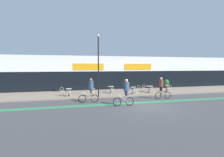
# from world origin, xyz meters

# --- Properties ---
(ground_plane) EXTENTS (120.00, 120.00, 0.00)m
(ground_plane) POSITION_xyz_m (0.00, 0.00, 0.00)
(ground_plane) COLOR #424244
(sidewalk_slab) EXTENTS (40.00, 5.50, 0.12)m
(sidewalk_slab) POSITION_xyz_m (0.00, 7.25, 0.06)
(sidewalk_slab) COLOR gray
(sidewalk_slab) RESTS_ON ground
(storefront_facade) EXTENTS (40.00, 4.06, 4.52)m
(storefront_facade) POSITION_xyz_m (0.00, 11.96, 2.26)
(storefront_facade) COLOR silver
(storefront_facade) RESTS_ON ground
(bike_lane_stripe) EXTENTS (36.00, 0.70, 0.01)m
(bike_lane_stripe) POSITION_xyz_m (0.00, 1.50, 0.00)
(bike_lane_stripe) COLOR #2D844C
(bike_lane_stripe) RESTS_ON ground
(bistro_table_0) EXTENTS (0.66, 0.66, 0.74)m
(bistro_table_0) POSITION_xyz_m (-5.91, 6.07, 0.64)
(bistro_table_0) COLOR black
(bistro_table_0) RESTS_ON sidewalk_slab
(bistro_table_1) EXTENTS (0.67, 0.67, 0.76)m
(bistro_table_1) POSITION_xyz_m (-3.60, 5.43, 0.66)
(bistro_table_1) COLOR black
(bistro_table_1) RESTS_ON sidewalk_slab
(bistro_table_2) EXTENTS (0.69, 0.69, 0.75)m
(bistro_table_2) POSITION_xyz_m (-1.23, 6.94, 0.66)
(bistro_table_2) COLOR black
(bistro_table_2) RESTS_ON sidewalk_slab
(bistro_table_3) EXTENTS (0.62, 0.62, 0.73)m
(bistro_table_3) POSITION_xyz_m (1.01, 5.76, 0.64)
(bistro_table_3) COLOR black
(bistro_table_3) RESTS_ON sidewalk_slab
(bistro_table_4) EXTENTS (0.79, 0.79, 0.72)m
(bistro_table_4) POSITION_xyz_m (3.27, 6.31, 0.64)
(bistro_table_4) COLOR black
(bistro_table_4) RESTS_ON sidewalk_slab
(bistro_table_5) EXTENTS (0.66, 0.66, 0.76)m
(bistro_table_5) POSITION_xyz_m (5.62, 6.30, 0.66)
(bistro_table_5) COLOR black
(bistro_table_5) RESTS_ON sidewalk_slab
(cafe_chair_0_near) EXTENTS (0.42, 0.58, 0.90)m
(cafe_chair_0_near) POSITION_xyz_m (-5.92, 5.44, 0.64)
(cafe_chair_0_near) COLOR beige
(cafe_chair_0_near) RESTS_ON sidewalk_slab
(cafe_chair_0_side) EXTENTS (0.58, 0.42, 0.90)m
(cafe_chair_0_side) POSITION_xyz_m (-6.54, 6.07, 0.64)
(cafe_chair_0_side) COLOR beige
(cafe_chair_0_side) RESTS_ON sidewalk_slab
(cafe_chair_1_near) EXTENTS (0.42, 0.59, 0.90)m
(cafe_chair_1_near) POSITION_xyz_m (-3.60, 4.81, 0.64)
(cafe_chair_1_near) COLOR beige
(cafe_chair_1_near) RESTS_ON sidewalk_slab
(cafe_chair_2_near) EXTENTS (0.45, 0.60, 0.90)m
(cafe_chair_2_near) POSITION_xyz_m (-1.22, 6.31, 0.64)
(cafe_chair_2_near) COLOR beige
(cafe_chair_2_near) RESTS_ON sidewalk_slab
(cafe_chair_3_near) EXTENTS (0.42, 0.59, 0.90)m
(cafe_chair_3_near) POSITION_xyz_m (1.01, 5.14, 0.64)
(cafe_chair_3_near) COLOR beige
(cafe_chair_3_near) RESTS_ON sidewalk_slab
(cafe_chair_3_side) EXTENTS (0.58, 0.41, 0.90)m
(cafe_chair_3_side) POSITION_xyz_m (1.63, 5.76, 0.64)
(cafe_chair_3_side) COLOR beige
(cafe_chair_3_side) RESTS_ON sidewalk_slab
(cafe_chair_4_near) EXTENTS (0.41, 0.58, 0.90)m
(cafe_chair_4_near) POSITION_xyz_m (3.27, 5.68, 0.64)
(cafe_chair_4_near) COLOR beige
(cafe_chair_4_near) RESTS_ON sidewalk_slab
(cafe_chair_4_side) EXTENTS (0.60, 0.45, 0.90)m
(cafe_chair_4_side) POSITION_xyz_m (2.65, 6.32, 0.64)
(cafe_chair_4_side) COLOR beige
(cafe_chair_4_side) RESTS_ON sidewalk_slab
(cafe_chair_5_near) EXTENTS (0.43, 0.59, 0.90)m
(cafe_chair_5_near) POSITION_xyz_m (5.63, 5.67, 0.64)
(cafe_chair_5_near) COLOR beige
(cafe_chair_5_near) RESTS_ON sidewalk_slab
(planter_pot) EXTENTS (0.74, 0.74, 1.18)m
(planter_pot) POSITION_xyz_m (7.59, 9.57, 0.78)
(planter_pot) COLOR brown
(planter_pot) RESTS_ON sidewalk_slab
(lamp_post) EXTENTS (0.26, 0.26, 6.21)m
(lamp_post) POSITION_xyz_m (-3.01, 4.88, 3.64)
(lamp_post) COLOR black
(lamp_post) RESTS_ON sidewalk_slab
(cyclist_0) EXTENTS (1.76, 0.48, 2.16)m
(cyclist_0) POSITION_xyz_m (-1.56, 0.66, 1.26)
(cyclist_0) COLOR black
(cyclist_0) RESTS_ON ground
(cyclist_1) EXTENTS (1.74, 0.48, 2.10)m
(cyclist_1) POSITION_xyz_m (2.78, 2.62, 1.22)
(cyclist_1) COLOR black
(cyclist_1) RESTS_ON ground
(cyclist_2) EXTENTS (1.77, 0.48, 2.12)m
(cyclist_2) POSITION_xyz_m (-4.12, 2.67, 1.22)
(cyclist_2) COLOR black
(cyclist_2) RESTS_ON ground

